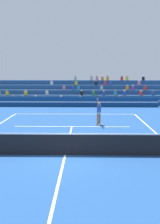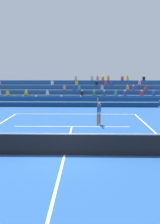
% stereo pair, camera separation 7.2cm
% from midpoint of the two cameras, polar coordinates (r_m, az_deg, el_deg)
% --- Properties ---
extents(ground_plane, '(120.00, 120.00, 0.00)m').
position_cam_midpoint_polar(ground_plane, '(12.61, -3.43, -9.35)').
color(ground_plane, navy).
extents(court_lines, '(11.10, 23.90, 0.01)m').
position_cam_midpoint_polar(court_lines, '(12.61, -3.43, -9.33)').
color(court_lines, white).
rests_on(court_lines, ground).
extents(tennis_net, '(12.00, 0.10, 1.10)m').
position_cam_midpoint_polar(tennis_net, '(12.45, -3.45, -6.97)').
color(tennis_net, '#2D6B38').
rests_on(tennis_net, ground).
extents(sponsor_banner_wall, '(18.00, 0.26, 1.10)m').
position_cam_midpoint_polar(sponsor_banner_wall, '(29.01, -0.83, 2.22)').
color(sponsor_banner_wall, navy).
rests_on(sponsor_banner_wall, ground).
extents(bleacher_stand, '(20.95, 4.75, 3.38)m').
position_cam_midpoint_polar(bleacher_stand, '(32.74, -0.61, 3.82)').
color(bleacher_stand, navy).
rests_on(bleacher_stand, ground).
extents(tennis_player, '(0.49, 0.91, 2.49)m').
position_cam_midpoint_polar(tennis_player, '(19.13, 4.03, 0.02)').
color(tennis_player, '#9E7051').
rests_on(tennis_player, ground).
extents(tennis_ball, '(0.07, 0.07, 0.07)m').
position_cam_midpoint_polar(tennis_ball, '(22.58, 3.54, -1.05)').
color(tennis_ball, '#C6DB33').
rests_on(tennis_ball, ground).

